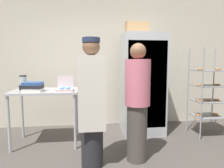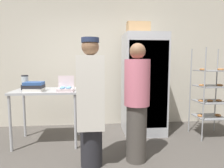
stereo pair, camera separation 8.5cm
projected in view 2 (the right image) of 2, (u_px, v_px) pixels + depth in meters
back_wall at (106, 60)px, 4.38m from camera, size 6.40×0.12×2.83m
refrigerator at (144, 84)px, 3.86m from camera, size 0.77×0.75×1.91m
baking_rack at (210, 94)px, 3.67m from camera, size 0.55×0.51×1.63m
prep_counter at (47, 96)px, 3.37m from camera, size 1.07×0.71×0.91m
donut_box at (66, 89)px, 3.16m from camera, size 0.26×0.20×0.25m
blender_pitcher at (25, 83)px, 3.36m from camera, size 0.14×0.14×0.25m
binder_stack at (34, 87)px, 3.18m from camera, size 0.30×0.26×0.15m
cardboard_storage_box at (138, 28)px, 3.74m from camera, size 0.42×0.28×0.22m
person_baker at (91, 101)px, 2.58m from camera, size 0.36×0.37×1.68m
person_customer at (137, 102)px, 2.72m from camera, size 0.35×0.35×1.63m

